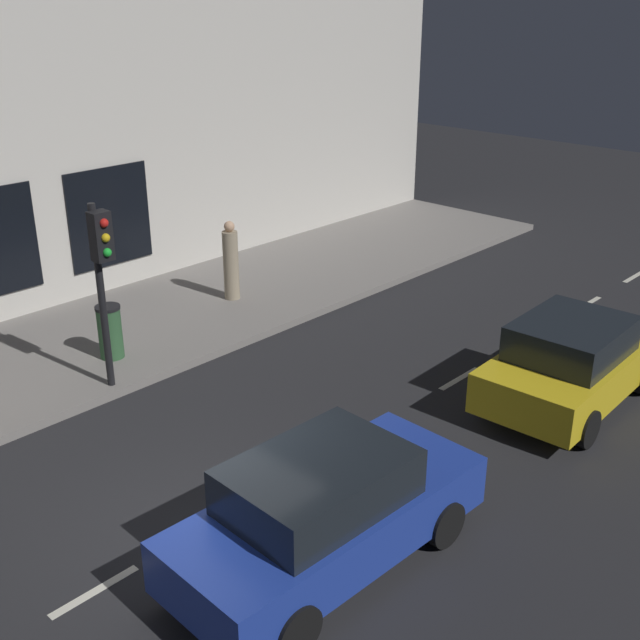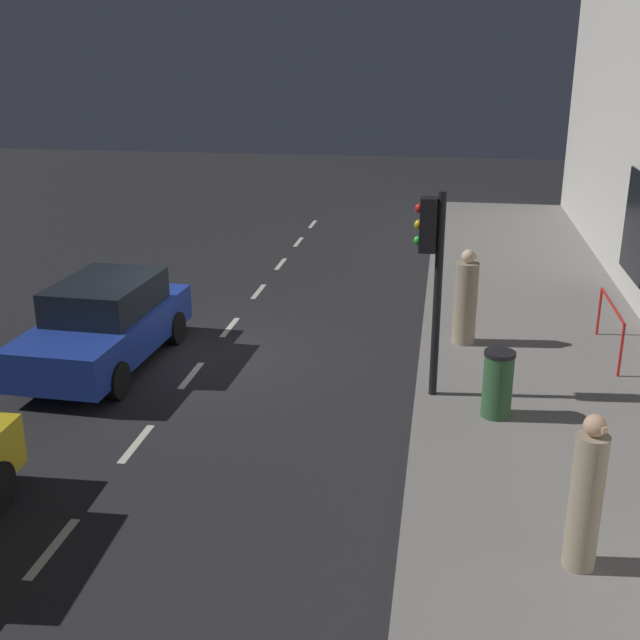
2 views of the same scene
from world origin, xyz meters
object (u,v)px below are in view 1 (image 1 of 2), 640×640
(parked_car_0, at_px, (326,511))
(parked_car_1, at_px, (571,362))
(traffic_light, at_px, (102,263))
(pedestrian_1, at_px, (231,263))
(trash_bin, at_px, (110,332))

(parked_car_0, distance_m, parked_car_1, 6.01)
(traffic_light, relative_size, pedestrian_1, 1.83)
(traffic_light, xyz_separation_m, trash_bin, (1.10, -0.66, -1.81))
(traffic_light, xyz_separation_m, parked_car_1, (-6.04, -5.28, -1.71))
(parked_car_0, height_order, parked_car_1, same)
(traffic_light, bearing_deg, parked_car_0, 172.87)
(traffic_light, bearing_deg, trash_bin, -31.03)
(parked_car_0, xyz_separation_m, parked_car_1, (-0.20, -6.01, -0.00))
(parked_car_1, height_order, pedestrian_1, pedestrian_1)
(traffic_light, distance_m, pedestrian_1, 4.92)
(parked_car_1, relative_size, trash_bin, 3.73)
(pedestrian_1, bearing_deg, parked_car_1, -28.14)
(parked_car_0, height_order, pedestrian_1, pedestrian_1)
(traffic_light, distance_m, trash_bin, 2.22)
(parked_car_0, height_order, trash_bin, parked_car_0)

